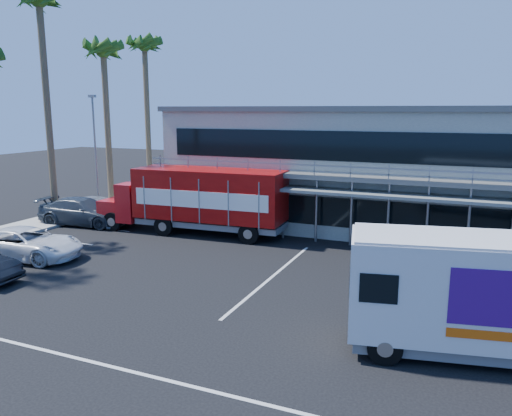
% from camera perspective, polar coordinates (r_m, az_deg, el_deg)
% --- Properties ---
extents(ground, '(120.00, 120.00, 0.00)m').
position_cam_1_polar(ground, '(20.11, -6.64, -9.62)').
color(ground, black).
rests_on(ground, ground).
extents(building, '(22.40, 12.00, 7.30)m').
position_cam_1_polar(building, '(32.05, 11.42, 4.77)').
color(building, gray).
rests_on(building, ground).
extents(curb_strip, '(3.00, 32.00, 0.16)m').
position_cam_1_polar(curb_strip, '(33.80, -24.00, -1.81)').
color(curb_strip, '#A5A399').
rests_on(curb_strip, ground).
extents(palm_d, '(2.80, 2.80, 14.75)m').
position_cam_1_polar(palm_d, '(35.04, -23.46, 19.65)').
color(palm_d, brown).
rests_on(palm_d, ground).
extents(palm_e, '(2.80, 2.80, 12.25)m').
position_cam_1_polar(palm_e, '(38.09, -17.02, 15.93)').
color(palm_e, brown).
rests_on(palm_e, ground).
extents(palm_f, '(2.80, 2.80, 13.25)m').
position_cam_1_polar(palm_f, '(42.77, -12.59, 16.78)').
color(palm_f, brown).
rests_on(palm_f, ground).
extents(light_pole_far, '(0.50, 0.25, 8.09)m').
position_cam_1_polar(light_pole_far, '(36.18, -17.89, 6.51)').
color(light_pole_far, gray).
rests_on(light_pole_far, ground).
extents(red_truck, '(11.40, 3.26, 3.80)m').
position_cam_1_polar(red_truck, '(28.96, -6.68, 1.12)').
color(red_truck, '#B30E12').
rests_on(red_truck, ground).
extents(white_van, '(7.65, 3.90, 3.57)m').
position_cam_1_polar(white_van, '(15.94, 24.07, -8.95)').
color(white_van, silver).
rests_on(white_van, ground).
extents(parked_car_c, '(5.77, 3.29, 1.52)m').
position_cam_1_polar(parked_car_c, '(26.57, -24.75, -3.71)').
color(parked_car_c, white).
rests_on(parked_car_c, ground).
extents(parked_car_d, '(6.01, 2.98, 1.68)m').
position_cam_1_polar(parked_car_d, '(33.02, -19.12, -0.39)').
color(parked_car_d, '#323A43').
rests_on(parked_car_d, ground).
extents(parked_car_e, '(4.81, 2.05, 1.62)m').
position_cam_1_polar(parked_car_e, '(34.07, -17.51, 0.00)').
color(parked_car_e, gray).
rests_on(parked_car_e, ground).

